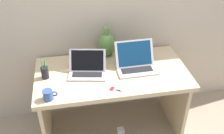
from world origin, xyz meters
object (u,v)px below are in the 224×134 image
object	(u,v)px
pen_cup	(45,72)
coffee_mug	(48,95)
power_brick	(121,130)
scissors	(115,90)
green_vase	(107,44)
laptop_right	(135,61)
laptop_left	(87,67)

from	to	relation	value
pen_cup	coffee_mug	bearing A→B (deg)	-83.62
pen_cup	power_brick	bearing A→B (deg)	-6.33
scissors	green_vase	bearing A→B (deg)	88.09
green_vase	laptop_right	bearing A→B (deg)	-49.14
pen_cup	scissors	bearing A→B (deg)	-25.55
power_brick	laptop_left	bearing A→B (deg)	163.06
green_vase	power_brick	world-z (taller)	green_vase
scissors	power_brick	bearing A→B (deg)	63.30
laptop_left	coffee_mug	size ratio (longest dim) A/B	3.12
coffee_mug	pen_cup	xyz separation A→B (m)	(-0.03, 0.28, 0.02)
green_vase	power_brick	xyz separation A→B (m)	(0.08, -0.34, -0.81)
green_vase	coffee_mug	distance (m)	0.77
laptop_left	laptop_right	world-z (taller)	laptop_right
laptop_left	pen_cup	bearing A→B (deg)	-177.40
laptop_left	laptop_right	distance (m)	0.42
green_vase	pen_cup	xyz separation A→B (m)	(-0.57, -0.27, -0.06)
coffee_mug	scissors	bearing A→B (deg)	2.08
pen_cup	scissors	world-z (taller)	pen_cup
pen_cup	scissors	xyz separation A→B (m)	(0.55, -0.26, -0.05)
coffee_mug	pen_cup	size ratio (longest dim) A/B	0.59
laptop_right	coffee_mug	xyz separation A→B (m)	(-0.75, -0.30, -0.02)
laptop_right	green_vase	xyz separation A→B (m)	(-0.21, 0.25, 0.06)
coffee_mug	scissors	xyz separation A→B (m)	(0.52, 0.02, -0.04)
laptop_left	scissors	xyz separation A→B (m)	(0.19, -0.28, -0.05)
scissors	pen_cup	bearing A→B (deg)	154.45
laptop_right	pen_cup	size ratio (longest dim) A/B	1.81
laptop_right	pen_cup	xyz separation A→B (m)	(-0.78, -0.02, -0.00)
laptop_right	scissors	xyz separation A→B (m)	(-0.23, -0.28, -0.06)
power_brick	coffee_mug	bearing A→B (deg)	-161.13
laptop_left	laptop_right	bearing A→B (deg)	0.60
scissors	laptop_right	bearing A→B (deg)	50.70
laptop_right	pen_cup	bearing A→B (deg)	-178.49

